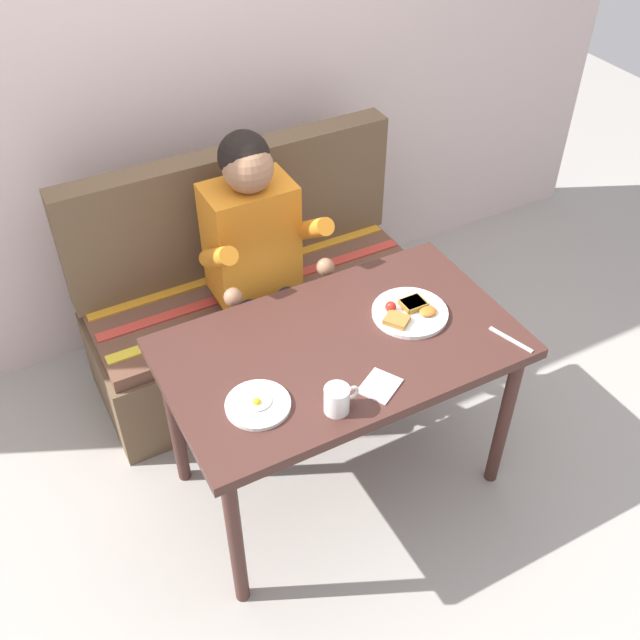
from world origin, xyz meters
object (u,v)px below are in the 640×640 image
Objects in this scene: napkin at (380,386)px; fork at (511,340)px; table at (340,361)px; plate_breakfast at (409,312)px; plate_eggs at (258,404)px; couch at (255,305)px; person at (259,253)px; coffee_mug at (337,399)px.

fork is (0.50, -0.02, -0.00)m from napkin.
plate_breakfast is at bearing 3.63° from table.
plate_eggs is at bearing -160.93° from table.
napkin is (0.01, -1.00, 0.40)m from couch.
table is 0.83× the size of couch.
napkin is at bearing -86.82° from person.
plate_breakfast is (0.29, -0.75, 0.41)m from couch.
plate_breakfast is 2.27× the size of coffee_mug.
plate_eggs is 0.89m from fork.
fork reaches higher than table.
table is 4.47× the size of plate_breakfast.
plate_breakfast is 1.58× the size of fork.
plate_eggs is at bearing -167.51° from plate_breakfast.
table is 5.88× the size of plate_eggs.
plate_breakfast is 0.66m from plate_eggs.
person is at bearing 119.20° from plate_breakfast.
couch is 5.37× the size of plate_breakfast.
person is (-0.03, -0.17, 0.41)m from couch.
plate_eggs is at bearing 164.29° from napkin.
person is at bearing 81.88° from coffee_mug.
coffee_mug is (-0.15, -0.25, 0.13)m from table.
couch is at bearing 81.38° from coffee_mug.
napkin is at bearing -87.12° from table.
table is 7.06× the size of fork.
person is 0.85m from coffee_mug.
plate_eggs is (-0.65, -0.14, -0.00)m from plate_breakfast.
fork is (0.67, -0.00, -0.05)m from coffee_mug.
table is at bearing 58.53° from coffee_mug.
table is at bearing -176.37° from plate_breakfast.
couch is at bearing 110.92° from plate_breakfast.
person is at bearing 93.30° from table.
couch is 1.12m from coffee_mug.
coffee_mug is 0.67m from fork.
couch reaches higher than coffee_mug.
person is (-0.03, 0.59, 0.09)m from table.
person reaches higher than couch.
person reaches higher than fork.
fork is at bearing -0.25° from coffee_mug.
napkin is at bearing 160.21° from fork.
plate_breakfast is (0.32, -0.57, 0.00)m from person.
person reaches higher than plate_breakfast.
fork is at bearing -8.35° from plate_eggs.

